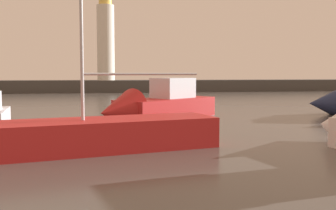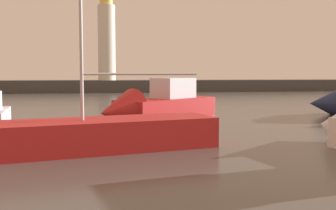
{
  "view_description": "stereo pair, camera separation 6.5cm",
  "coord_description": "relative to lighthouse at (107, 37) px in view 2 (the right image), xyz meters",
  "views": [
    {
      "loc": [
        -4.85,
        -2.15,
        2.75
      ],
      "look_at": [
        -1.57,
        16.98,
        1.19
      ],
      "focal_mm": 42.51,
      "sensor_mm": 36.0,
      "label": 1
    },
    {
      "loc": [
        -4.78,
        -2.16,
        2.75
      ],
      "look_at": [
        -1.57,
        16.98,
        1.19
      ],
      "focal_mm": 42.51,
      "sensor_mm": 36.0,
      "label": 2
    }
  ],
  "objects": [
    {
      "name": "lighthouse",
      "position": [
        0.0,
        0.0,
        0.0
      ],
      "size": [
        2.49,
        2.49,
        13.16
      ],
      "color": "silver",
      "rests_on": "breakwater"
    },
    {
      "name": "motorboat_1",
      "position": [
        2.09,
        -35.47,
        -7.17
      ],
      "size": [
        8.19,
        7.23,
        3.02
      ],
      "color": "#B21E1E",
      "rests_on": "ground_plane"
    },
    {
      "name": "ground_plane",
      "position": [
        3.95,
        -28.28,
        -7.96
      ],
      "size": [
        220.0,
        220.0,
        0.0
      ],
      "primitive_type": "plane",
      "color": "#4C4742"
    },
    {
      "name": "breakwater",
      "position": [
        3.95,
        0.0,
        -7.1
      ],
      "size": [
        82.69,
        4.78,
        1.73
      ],
      "primitive_type": "cube",
      "color": "#423F3D",
      "rests_on": "ground_plane"
    },
    {
      "name": "sailboat_moored",
      "position": [
        -0.72,
        -44.39,
        -7.37
      ],
      "size": [
        8.33,
        3.96,
        10.05
      ],
      "color": "#B21E1E",
      "rests_on": "ground_plane"
    }
  ]
}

